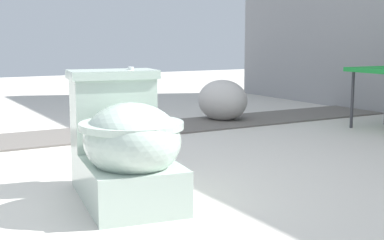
{
  "coord_description": "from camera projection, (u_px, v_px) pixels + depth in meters",
  "views": [
    {
      "loc": [
        2.15,
        -0.83,
        0.64
      ],
      "look_at": [
        0.23,
        0.26,
        0.3
      ],
      "focal_mm": 50.0,
      "sensor_mm": 36.0,
      "label": 1
    }
  ],
  "objects": [
    {
      "name": "ground_plane",
      "position": [
        115.0,
        185.0,
        2.35
      ],
      "size": [
        14.0,
        14.0,
        0.0
      ],
      "primitive_type": "plane",
      "color": "beige"
    },
    {
      "name": "gravel_strip",
      "position": [
        117.0,
        132.0,
        3.65
      ],
      "size": [
        0.56,
        8.0,
        0.01
      ],
      "primitive_type": "cube",
      "color": "#605B56",
      "rests_on": "ground"
    },
    {
      "name": "toilet",
      "position": [
        126.0,
        146.0,
        2.09
      ],
      "size": [
        0.68,
        0.46,
        0.52
      ],
      "rotation": [
        0.0,
        0.0,
        -0.15
      ],
      "color": "#B2C6B7",
      "rests_on": "ground"
    },
    {
      "name": "boulder_near",
      "position": [
        223.0,
        100.0,
        4.15
      ],
      "size": [
        0.5,
        0.46,
        0.32
      ],
      "primitive_type": "ellipsoid",
      "rotation": [
        0.0,
        0.0,
        0.43
      ],
      "color": "#B7B2AD",
      "rests_on": "ground"
    }
  ]
}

